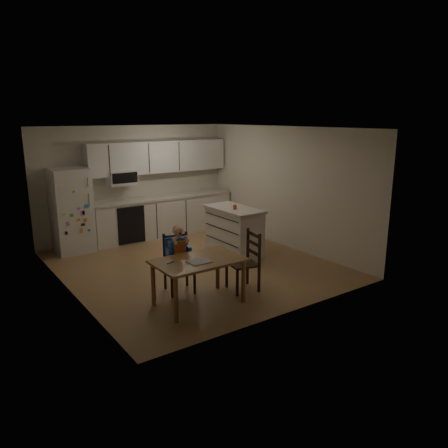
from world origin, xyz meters
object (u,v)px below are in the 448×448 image
chair_booster (178,251)px  kitchen_island (234,231)px  red_cup (235,207)px  dining_table (198,266)px  refrigerator (71,211)px  chair_side (248,257)px

chair_booster → kitchen_island: bearing=40.6°
kitchen_island → chair_booster: bearing=-150.6°
red_cup → chair_booster: (-1.79, -0.93, -0.33)m
dining_table → chair_booster: bearing=89.2°
refrigerator → red_cup: 3.30m
kitchen_island → dining_table: 2.51m
dining_table → chair_side: (0.94, 0.03, -0.06)m
refrigerator → dining_table: (0.72, -3.67, -0.26)m
refrigerator → chair_booster: 3.14m
refrigerator → kitchen_island: refrigerator is taller
red_cup → chair_side: 1.79m
kitchen_island → dining_table: size_ratio=0.99×
red_cup → chair_side: bearing=-119.5°
chair_side → red_cup: bearing=160.5°
refrigerator → chair_booster: (0.73, -3.05, -0.20)m
refrigerator → red_cup: refrigerator is taller
red_cup → dining_table: 2.40m
refrigerator → kitchen_island: size_ratio=1.34×
kitchen_island → dining_table: bearing=-138.4°
chair_booster → chair_side: chair_booster is taller
dining_table → red_cup: bearing=40.6°
refrigerator → kitchen_island: 3.30m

